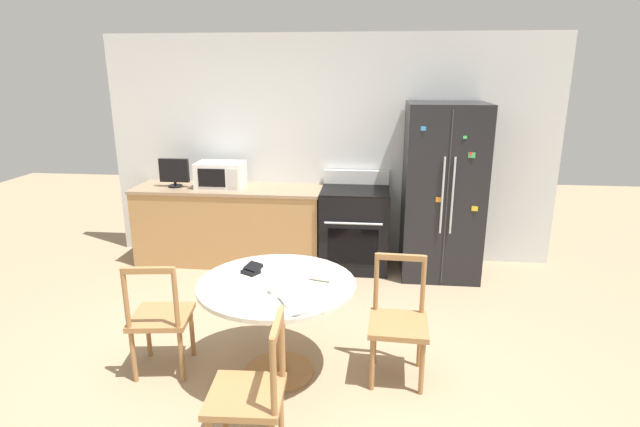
% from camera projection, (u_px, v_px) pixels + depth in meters
% --- Properties ---
extents(ground_plane, '(14.00, 14.00, 0.00)m').
position_uv_depth(ground_plane, '(295.00, 380.00, 3.67)').
color(ground_plane, '#9E8466').
extents(back_wall, '(5.20, 0.10, 2.60)m').
position_uv_depth(back_wall, '(329.00, 150.00, 5.85)').
color(back_wall, silver).
rests_on(back_wall, ground_plane).
extents(kitchen_counter, '(2.16, 0.64, 0.90)m').
position_uv_depth(kitchen_counter, '(230.00, 225.00, 5.85)').
color(kitchen_counter, '#AD7F4C').
rests_on(kitchen_counter, ground_plane).
extents(refrigerator, '(0.82, 0.79, 1.88)m').
position_uv_depth(refrigerator, '(442.00, 191.00, 5.38)').
color(refrigerator, black).
rests_on(refrigerator, ground_plane).
extents(oven_range, '(0.75, 0.68, 1.08)m').
position_uv_depth(oven_range, '(354.00, 228.00, 5.67)').
color(oven_range, black).
rests_on(oven_range, ground_plane).
extents(microwave, '(0.53, 0.36, 0.29)m').
position_uv_depth(microwave, '(221.00, 175.00, 5.70)').
color(microwave, white).
rests_on(microwave, kitchen_counter).
extents(countertop_tv, '(0.34, 0.16, 0.33)m').
position_uv_depth(countertop_tv, '(174.00, 172.00, 5.71)').
color(countertop_tv, black).
rests_on(countertop_tv, kitchen_counter).
extents(dining_table, '(1.13, 1.13, 0.74)m').
position_uv_depth(dining_table, '(277.00, 302.00, 3.60)').
color(dining_table, beige).
rests_on(dining_table, ground_plane).
extents(dining_chair_near, '(0.44, 0.44, 0.90)m').
position_uv_depth(dining_chair_near, '(251.00, 395.00, 2.81)').
color(dining_chair_near, '#9E7042').
rests_on(dining_chair_near, ground_plane).
extents(dining_chair_right, '(0.44, 0.44, 0.90)m').
position_uv_depth(dining_chair_right, '(398.00, 323.00, 3.61)').
color(dining_chair_right, '#9E7042').
rests_on(dining_chair_right, ground_plane).
extents(dining_chair_left, '(0.47, 0.47, 0.90)m').
position_uv_depth(dining_chair_left, '(160.00, 318.00, 3.68)').
color(dining_chair_left, '#9E7042').
rests_on(dining_chair_left, ground_plane).
extents(candle_glass, '(0.09, 0.09, 0.08)m').
position_uv_depth(candle_glass, '(277.00, 288.00, 3.38)').
color(candle_glass, silver).
rests_on(candle_glass, dining_table).
extents(folded_napkin, '(0.16, 0.09, 0.05)m').
position_uv_depth(folded_napkin, '(321.00, 277.00, 3.58)').
color(folded_napkin, silver).
rests_on(folded_napkin, dining_table).
extents(wallet, '(0.17, 0.17, 0.07)m').
position_uv_depth(wallet, '(252.00, 269.00, 3.72)').
color(wallet, black).
rests_on(wallet, dining_table).
extents(mail_stack, '(0.34, 0.37, 0.02)m').
position_uv_depth(mail_stack, '(301.00, 303.00, 3.22)').
color(mail_stack, white).
rests_on(mail_stack, dining_table).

